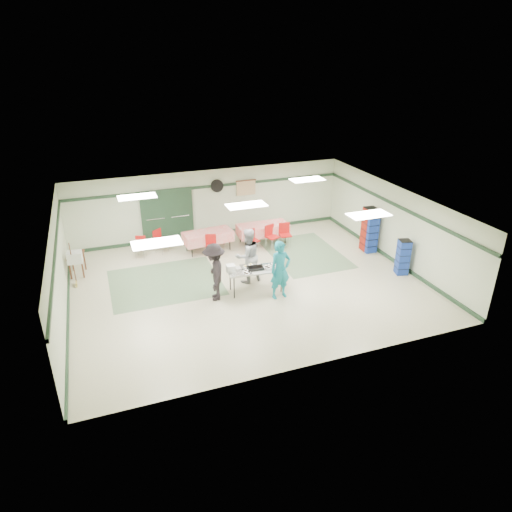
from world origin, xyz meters
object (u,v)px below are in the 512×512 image
object	(u,v)px
dining_table_a	(263,229)
chair_loose_a	(159,239)
volunteer_teal	(280,270)
dining_table_b	(208,236)
office_printer	(75,257)
chair_c	(285,232)
chair_b	(252,238)
printer_table	(76,258)
broom	(73,263)
chair_loose_b	(140,245)
serving_table	(256,270)
chair_d	(211,243)
volunteer_grey	(248,256)
crate_stack_blue_b	(403,257)
chair_a	(271,234)
crate_stack_blue_a	(371,234)
crate_stack_red	(369,229)
volunteer_dark	(214,272)

from	to	relation	value
dining_table_a	chair_loose_a	bearing A→B (deg)	173.93
volunteer_teal	dining_table_a	bearing A→B (deg)	70.65
dining_table_b	office_printer	xyz separation A→B (m)	(-4.65, -1.08, 0.35)
chair_c	chair_b	bearing A→B (deg)	-172.80
printer_table	broom	size ratio (longest dim) A/B	0.55
broom	chair_loose_b	bearing A→B (deg)	38.07
serving_table	chair_d	distance (m)	3.07
chair_loose_a	chair_loose_b	world-z (taller)	chair_loose_a
volunteer_grey	crate_stack_blue_b	size ratio (longest dim) A/B	1.50
chair_a	crate_stack_blue_b	size ratio (longest dim) A/B	0.74
printer_table	broom	bearing A→B (deg)	-89.30
dining_table_a	crate_stack_blue_a	xyz separation A→B (m)	(3.45, -2.17, 0.12)
crate_stack_red	printer_table	bearing A→B (deg)	171.21
dining_table_a	crate_stack_red	world-z (taller)	crate_stack_red
volunteer_grey	chair_d	world-z (taller)	volunteer_grey
crate_stack_red	printer_table	distance (m)	10.42
crate_stack_red	chair_c	bearing A→B (deg)	152.29
volunteer_teal	chair_b	xyz separation A→B (m)	(0.37, 3.60, -0.41)
dining_table_a	office_printer	size ratio (longest dim) A/B	4.38
chair_d	office_printer	xyz separation A→B (m)	(-4.60, -0.51, 0.41)
volunteer_dark	chair_b	world-z (taller)	volunteer_dark
chair_loose_a	crate_stack_blue_b	size ratio (longest dim) A/B	0.72
chair_loose_a	chair_d	bearing A→B (deg)	-69.60
volunteer_grey	chair_b	bearing A→B (deg)	-124.23
chair_c	crate_stack_red	world-z (taller)	crate_stack_red
chair_b	chair_loose_b	size ratio (longest dim) A/B	1.05
dining_table_a	crate_stack_blue_b	bearing A→B (deg)	-49.40
chair_d	broom	distance (m)	4.74
dining_table_a	office_printer	world-z (taller)	office_printer
crate_stack_red	printer_table	world-z (taller)	crate_stack_red
chair_b	chair_loose_b	distance (m)	4.09
chair_c	chair_loose_a	world-z (taller)	chair_c
chair_b	chair_d	distance (m)	1.58
volunteer_grey	crate_stack_blue_a	world-z (taller)	volunteer_grey
crate_stack_blue_a	volunteer_dark	bearing A→B (deg)	-167.38
serving_table	chair_b	distance (m)	3.14
chair_loose_a	crate_stack_red	world-z (taller)	crate_stack_red
crate_stack_blue_b	office_printer	world-z (taller)	crate_stack_blue_b
serving_table	volunteer_teal	world-z (taller)	volunteer_teal
chair_loose_a	broom	distance (m)	3.44
volunteer_dark	chair_loose_a	size ratio (longest dim) A/B	2.04
printer_table	serving_table	bearing A→B (deg)	-24.42
volunteer_grey	volunteer_dark	world-z (taller)	volunteer_grey
chair_c	broom	world-z (taller)	broom
serving_table	volunteer_grey	world-z (taller)	volunteer_grey
dining_table_a	chair_d	distance (m)	2.31
crate_stack_blue_a	dining_table_a	bearing A→B (deg)	147.84
chair_loose_b	crate_stack_blue_a	size ratio (longest dim) A/B	0.58
dining_table_b	chair_loose_a	world-z (taller)	chair_loose_a
serving_table	printer_table	world-z (taller)	serving_table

